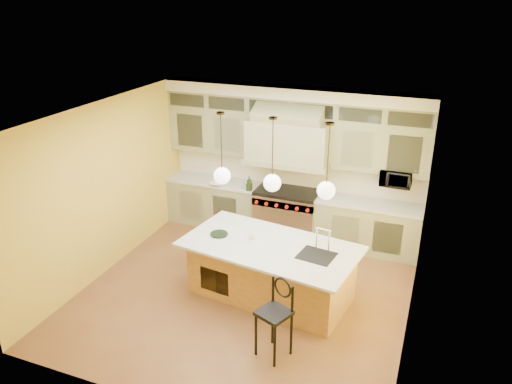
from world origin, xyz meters
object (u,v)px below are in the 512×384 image
at_px(range, 287,213).
at_px(kitchen_island, 271,269).
at_px(microwave, 396,178).
at_px(counter_stool, 275,314).

distance_m(range, kitchen_island, 2.09).
relative_size(range, microwave, 2.21).
distance_m(counter_stool, microwave, 3.67).
relative_size(kitchen_island, counter_stool, 2.54).
bearing_deg(microwave, counter_stool, -106.89).
distance_m(range, microwave, 2.18).
bearing_deg(microwave, kitchen_island, -125.65).
distance_m(range, counter_stool, 3.44).
height_order(counter_stool, microwave, microwave).
xyz_separation_m(counter_stool, microwave, (1.04, 3.42, 0.82)).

